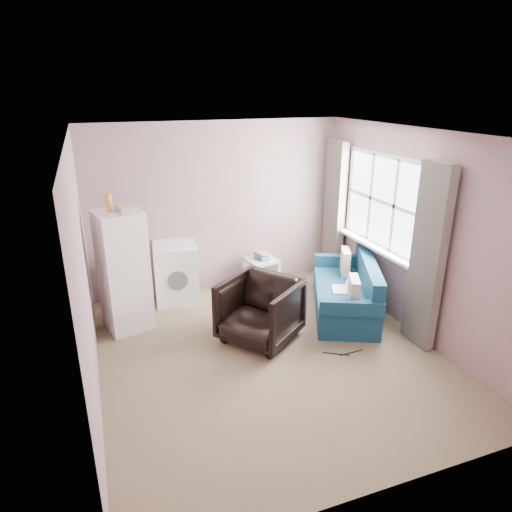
{
  "coord_description": "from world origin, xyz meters",
  "views": [
    {
      "loc": [
        -1.74,
        -4.28,
        2.93
      ],
      "look_at": [
        0.05,
        0.6,
        1.0
      ],
      "focal_mm": 32.0,
      "sensor_mm": 36.0,
      "label": 1
    }
  ],
  "objects": [
    {
      "name": "room",
      "position": [
        0.02,
        0.01,
        1.25
      ],
      "size": [
        3.84,
        4.24,
        2.54
      ],
      "color": "#806E54",
      "rests_on": "ground"
    },
    {
      "name": "armchair",
      "position": [
        0.01,
        0.34,
        0.43
      ],
      "size": [
        1.13,
        1.14,
        0.86
      ],
      "primitive_type": "imported",
      "rotation": [
        0.0,
        0.0,
        -0.91
      ],
      "color": "black",
      "rests_on": "ground"
    },
    {
      "name": "fridge",
      "position": [
        -1.48,
        1.23,
        0.78
      ],
      "size": [
        0.64,
        0.64,
        1.75
      ],
      "rotation": [
        0.0,
        0.0,
        0.24
      ],
      "color": "white",
      "rests_on": "ground"
    },
    {
      "name": "washing_machine",
      "position": [
        -0.73,
        1.79,
        0.44
      ],
      "size": [
        0.67,
        0.67,
        0.85
      ],
      "rotation": [
        0.0,
        0.0,
        -0.13
      ],
      "color": "white",
      "rests_on": "ground"
    },
    {
      "name": "side_table",
      "position": [
        0.57,
        1.78,
        0.27
      ],
      "size": [
        0.5,
        0.5,
        0.58
      ],
      "rotation": [
        0.0,
        0.0,
        0.19
      ],
      "color": "silver",
      "rests_on": "ground"
    },
    {
      "name": "sofa",
      "position": [
        1.4,
        0.61,
        0.28
      ],
      "size": [
        1.41,
        1.87,
        0.76
      ],
      "rotation": [
        0.0,
        0.0,
        -0.44
      ],
      "color": "navy",
      "rests_on": "ground"
    },
    {
      "name": "window_dressing",
      "position": [
        1.78,
        0.7,
        1.11
      ],
      "size": [
        0.17,
        2.62,
        2.18
      ],
      "color": "white",
      "rests_on": "ground"
    },
    {
      "name": "floor_cables",
      "position": [
        0.81,
        -0.31,
        0.01
      ],
      "size": [
        0.48,
        0.18,
        0.01
      ],
      "rotation": [
        0.0,
        0.0,
        -0.21
      ],
      "color": "black",
      "rests_on": "ground"
    }
  ]
}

